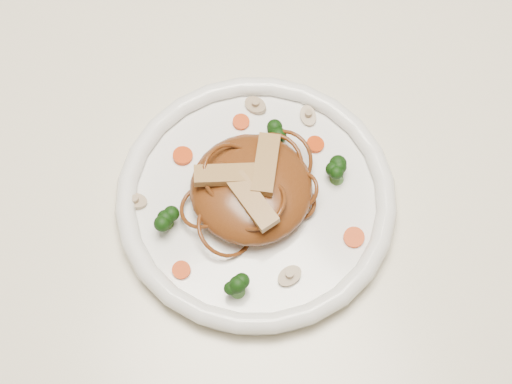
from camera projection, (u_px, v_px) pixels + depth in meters
ground at (257, 309)px, 1.48m from camera, size 4.00×4.00×0.00m
table at (258, 149)px, 0.89m from camera, size 1.20×0.80×0.75m
plate at (256, 202)px, 0.74m from camera, size 0.31×0.31×0.02m
noodle_mound at (251, 188)px, 0.72m from camera, size 0.13×0.13×0.04m
chicken_a at (266, 164)px, 0.71m from camera, size 0.06×0.06×0.01m
chicken_b at (226, 175)px, 0.71m from camera, size 0.06×0.05×0.01m
chicken_c at (252, 201)px, 0.69m from camera, size 0.02×0.06×0.01m
broccoli_0 at (279, 132)px, 0.75m from camera, size 0.03×0.03×0.03m
broccoli_1 at (165, 217)px, 0.71m from camera, size 0.03×0.03×0.03m
broccoli_2 at (237, 286)px, 0.68m from camera, size 0.03×0.03×0.03m
broccoli_3 at (338, 172)px, 0.73m from camera, size 0.03×0.03×0.03m
carrot_0 at (241, 122)px, 0.77m from camera, size 0.02×0.02×0.00m
carrot_1 at (181, 270)px, 0.70m from camera, size 0.02×0.02×0.00m
carrot_2 at (315, 145)px, 0.76m from camera, size 0.02×0.02×0.00m
carrot_3 at (183, 156)px, 0.75m from camera, size 0.02×0.02×0.00m
carrot_4 at (354, 237)px, 0.72m from camera, size 0.02×0.02×0.00m
mushroom_0 at (289, 276)px, 0.70m from camera, size 0.03×0.03×0.01m
mushroom_1 at (308, 116)px, 0.77m from camera, size 0.03×0.03×0.01m
mushroom_2 at (136, 201)px, 0.73m from camera, size 0.03×0.03×0.01m
mushroom_3 at (256, 106)px, 0.78m from camera, size 0.03×0.03×0.01m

